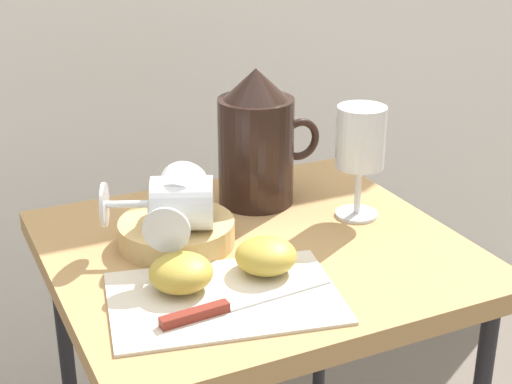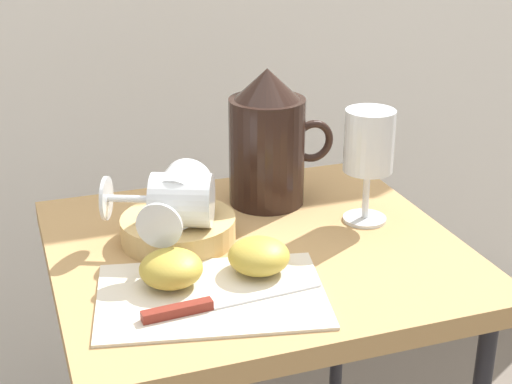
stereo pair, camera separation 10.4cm
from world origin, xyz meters
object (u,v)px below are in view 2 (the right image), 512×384
Objects in this scene: table at (256,286)px; apple_half_left at (171,268)px; apple_half_right at (259,256)px; wine_glass_tipped_far at (178,200)px; pitcher at (267,149)px; wine_glass_upright at (369,147)px; knife at (207,305)px; wine_glass_tipped_near at (180,195)px; basket_tray at (178,229)px.

apple_half_left is at bearing -151.36° from table.
apple_half_left is 1.00× the size of apple_half_right.
table is at bearing -14.55° from wine_glass_tipped_far.
pitcher is 0.20m from wine_glass_tipped_far.
apple_half_left is (-0.32, -0.10, -0.09)m from wine_glass_upright.
table is 0.20m from knife.
knife is (-0.29, -0.17, -0.11)m from wine_glass_upright.
wine_glass_tipped_far is 0.12m from apple_half_left.
pitcher is 1.30× the size of wine_glass_tipped_near.
wine_glass_upright is at bearing -5.30° from basket_tray.
wine_glass_upright is at bearing 27.18° from apple_half_right.
wine_glass_tipped_near is (-0.27, 0.02, -0.04)m from wine_glass_upright.
wine_glass_tipped_far is 0.71× the size of knife.
wine_glass_upright is at bearing 30.42° from knife.
apple_half_right is (-0.02, -0.08, 0.09)m from table.
apple_half_right is (-0.09, -0.22, -0.06)m from pitcher.
table is 4.11× the size of wine_glass_tipped_near.
wine_glass_upright reaches higher than apple_half_left.
wine_glass_upright reaches higher than wine_glass_tipped_near.
wine_glass_tipped_far is at bearing -146.05° from pitcher.
knife is (-0.01, -0.20, -0.01)m from basket_tray.
apple_half_left and apple_half_right have the same top height.
pitcher is at bearing 67.50° from apple_half_right.
apple_half_left is 0.08m from knife.
apple_half_left is at bearing -107.55° from basket_tray.
table is at bearing -24.75° from wine_glass_tipped_near.
wine_glass_upright is at bearing -45.38° from pitcher.
pitcher is at bearing 64.36° from table.
apple_half_right is (0.11, -0.00, 0.00)m from apple_half_left.
wine_glass_tipped_far reaches higher than table.
wine_glass_tipped_near is (-0.16, -0.10, -0.02)m from pitcher.
apple_half_left is at bearing -133.59° from pitcher.
wine_glass_tipped_far reaches higher than knife.
wine_glass_upright is 0.34m from apple_half_left.
wine_glass_tipped_near is 1.01× the size of wine_glass_tipped_far.
wine_glass_tipped_near is at bearing 84.93° from knife.
apple_half_right is at bearing -152.82° from wine_glass_upright.
apple_half_left is at bearing 178.03° from apple_half_right.
wine_glass_tipped_far is at bearing -110.59° from wine_glass_tipped_near.
knife is (-0.01, -0.17, -0.06)m from wine_glass_tipped_far.
apple_half_left reaches higher than basket_tray.
basket_tray is at bearing 109.42° from wine_glass_tipped_near.
pitcher is 0.30m from apple_half_left.
wine_glass_tipped_near is at bearing -149.34° from pitcher.
wine_glass_tipped_far is (-0.00, -0.02, 0.05)m from basket_tray.
wine_glass_upright reaches higher than knife.
wine_glass_tipped_far is at bearing -98.94° from basket_tray.
wine_glass_tipped_near is at bearing 69.41° from wine_glass_tipped_far.
wine_glass_upright is 0.24m from apple_half_right.
wine_glass_upright is 1.04× the size of wine_glass_tipped_near.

